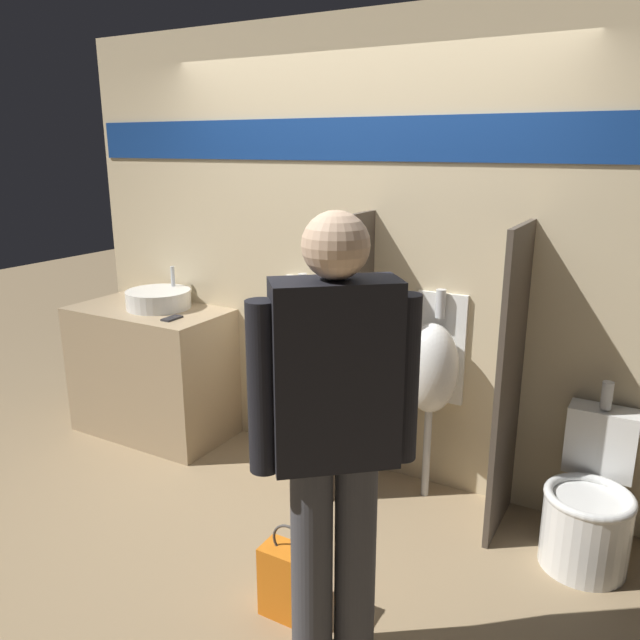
# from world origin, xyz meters

# --- Properties ---
(ground_plane) EXTENTS (16.00, 16.00, 0.00)m
(ground_plane) POSITION_xyz_m (0.00, 0.00, 0.00)
(ground_plane) COLOR #997F5B
(display_wall) EXTENTS (4.03, 0.07, 2.70)m
(display_wall) POSITION_xyz_m (0.00, 0.60, 1.36)
(display_wall) COLOR beige
(display_wall) RESTS_ON ground_plane
(sink_counter) EXTENTS (1.10, 0.59, 0.91)m
(sink_counter) POSITION_xyz_m (-1.42, 0.27, 0.45)
(sink_counter) COLOR tan
(sink_counter) RESTS_ON ground_plane
(sink_basin) EXTENTS (0.44, 0.44, 0.26)m
(sink_basin) POSITION_xyz_m (-1.37, 0.33, 0.97)
(sink_basin) COLOR white
(sink_basin) RESTS_ON sink_counter
(cell_phone) EXTENTS (0.07, 0.14, 0.01)m
(cell_phone) POSITION_xyz_m (-1.09, 0.16, 0.91)
(cell_phone) COLOR #232328
(cell_phone) RESTS_ON sink_counter
(divider_near_counter) EXTENTS (0.03, 0.49, 1.63)m
(divider_near_counter) POSITION_xyz_m (0.13, 0.32, 0.81)
(divider_near_counter) COLOR #4C4238
(divider_near_counter) RESTS_ON ground_plane
(divider_mid) EXTENTS (0.03, 0.49, 1.63)m
(divider_mid) POSITION_xyz_m (1.02, 0.32, 0.81)
(divider_mid) COLOR #4C4238
(divider_mid) RESTS_ON ground_plane
(urinal_near_counter) EXTENTS (0.31, 0.30, 1.22)m
(urinal_near_counter) POSITION_xyz_m (-0.32, 0.43, 0.79)
(urinal_near_counter) COLOR silver
(urinal_near_counter) RESTS_ON ground_plane
(urinal_far) EXTENTS (0.31, 0.30, 1.22)m
(urinal_far) POSITION_xyz_m (0.57, 0.43, 0.79)
(urinal_far) COLOR silver
(urinal_far) RESTS_ON ground_plane
(toilet) EXTENTS (0.42, 0.58, 0.87)m
(toilet) POSITION_xyz_m (1.47, 0.25, 0.28)
(toilet) COLOR white
(toilet) RESTS_ON ground_plane
(person_in_vest) EXTENTS (0.50, 0.44, 1.78)m
(person_in_vest) POSITION_xyz_m (0.67, -0.90, 0.98)
(person_in_vest) COLOR #3D3D42
(person_in_vest) RESTS_ON ground_plane
(shopping_bag) EXTENTS (0.24, 0.13, 0.45)m
(shopping_bag) POSITION_xyz_m (0.40, -0.81, 0.17)
(shopping_bag) COLOR orange
(shopping_bag) RESTS_ON ground_plane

